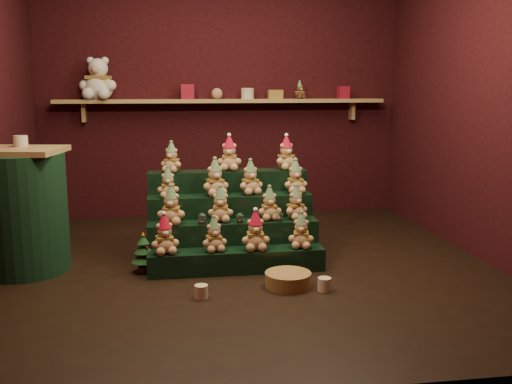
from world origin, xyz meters
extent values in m
plane|color=black|center=(0.00, 0.00, 0.00)|extent=(4.00, 4.00, 0.00)
cube|color=black|center=(0.00, 2.05, 1.40)|extent=(4.00, 0.10, 2.80)
cube|color=black|center=(0.00, -2.05, 1.40)|extent=(4.00, 0.10, 2.80)
cube|color=black|center=(2.05, 0.00, 1.40)|extent=(0.10, 4.00, 2.80)
cube|color=tan|center=(0.00, 1.87, 1.30)|extent=(3.60, 0.26, 0.04)
cube|color=tan|center=(-1.50, 1.94, 1.18)|extent=(0.04, 0.12, 0.20)
cube|color=tan|center=(1.50, 1.94, 1.18)|extent=(0.04, 0.12, 0.20)
cube|color=black|center=(-0.09, -0.13, 0.09)|extent=(1.40, 0.22, 0.18)
cube|color=black|center=(-0.09, 0.09, 0.18)|extent=(1.40, 0.22, 0.36)
cube|color=black|center=(-0.09, 0.31, 0.27)|extent=(1.40, 0.22, 0.54)
cube|color=black|center=(-0.09, 0.53, 0.36)|extent=(1.40, 0.22, 0.72)
cylinder|color=black|center=(-0.35, 0.03, 0.37)|extent=(0.07, 0.07, 0.03)
sphere|color=silver|center=(-0.35, 0.03, 0.42)|extent=(0.07, 0.07, 0.07)
cylinder|color=black|center=(-0.05, 0.03, 0.37)|extent=(0.06, 0.06, 0.02)
sphere|color=silver|center=(-0.05, 0.03, 0.41)|extent=(0.06, 0.06, 0.06)
cylinder|color=black|center=(0.28, 0.03, 0.37)|extent=(0.06, 0.06, 0.03)
sphere|color=silver|center=(0.28, 0.03, 0.42)|extent=(0.07, 0.07, 0.07)
cube|color=tan|center=(-1.76, 0.16, 0.97)|extent=(0.73, 0.64, 0.04)
cylinder|color=black|center=(-1.76, 0.16, 0.47)|extent=(0.69, 0.69, 0.94)
cylinder|color=beige|center=(-1.76, 0.26, 1.03)|extent=(0.11, 0.11, 0.09)
cylinder|color=#412017|center=(-0.82, -0.03, 0.02)|extent=(0.10, 0.10, 0.05)
cone|color=#14371B|center=(-0.82, -0.03, 0.14)|extent=(0.20, 0.20, 0.10)
cone|color=#14371B|center=(-0.82, -0.03, 0.21)|extent=(0.15, 0.15, 0.09)
cone|color=#14371B|center=(-0.82, -0.03, 0.27)|extent=(0.10, 0.10, 0.07)
cone|color=gold|center=(-0.82, -0.03, 0.32)|extent=(0.03, 0.03, 0.03)
cylinder|color=beige|center=(-0.41, -0.67, 0.05)|extent=(0.09, 0.09, 0.09)
cylinder|color=beige|center=(0.48, -0.66, 0.05)|extent=(0.10, 0.10, 0.10)
cylinder|color=olive|center=(0.24, -0.53, 0.05)|extent=(0.34, 0.34, 0.11)
cube|color=maroon|center=(-0.39, 1.85, 1.40)|extent=(0.14, 0.14, 0.16)
cylinder|color=beige|center=(0.27, 1.85, 1.38)|extent=(0.14, 0.14, 0.12)
cube|color=maroon|center=(1.36, 1.85, 1.39)|extent=(0.12, 0.12, 0.14)
sphere|color=tan|center=(-0.07, 1.85, 1.38)|extent=(0.12, 0.12, 0.12)
cube|color=#C5641B|center=(0.58, 1.85, 1.37)|extent=(0.16, 0.10, 0.10)
camera|label=1|loc=(-0.60, -4.46, 1.45)|focal=40.00mm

